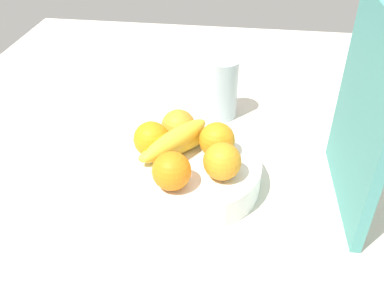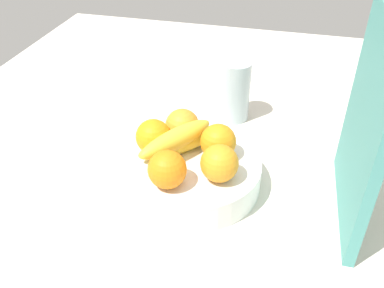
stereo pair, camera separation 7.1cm
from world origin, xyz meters
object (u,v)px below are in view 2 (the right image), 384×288
object	(u,v)px
fruit_bowl	(192,173)
cutting_board	(365,125)
orange_center	(182,126)
thermos_tumbler	(234,91)
orange_front_right	(218,142)
banana_bunch	(178,141)
orange_back_right	(167,169)
orange_back_left	(153,137)
orange_front_left	(219,163)

from	to	relation	value
fruit_bowl	cutting_board	xyz separation A→B (cm)	(-0.55, 28.64, 15.16)
orange_center	cutting_board	world-z (taller)	cutting_board
thermos_tumbler	orange_center	bearing A→B (deg)	-19.28
fruit_bowl	orange_front_right	xyz separation A→B (cm)	(-2.73, 4.39, 6.27)
orange_center	banana_bunch	distance (cm)	4.94
orange_back_right	thermos_tumbler	size ratio (longest dim) A/B	0.47
orange_back_left	thermos_tumbler	size ratio (longest dim) A/B	0.47
orange_front_right	orange_back_left	bearing A→B (deg)	-83.39
orange_front_right	orange_back_right	world-z (taller)	same
orange_center	banana_bunch	size ratio (longest dim) A/B	0.40
orange_front_left	thermos_tumbler	size ratio (longest dim) A/B	0.47
orange_back_right	banana_bunch	world-z (taller)	orange_back_right
orange_front_right	orange_back_right	xyz separation A→B (cm)	(10.35, -6.87, 0.00)
orange_back_right	cutting_board	world-z (taller)	cutting_board
orange_front_right	orange_center	distance (cm)	8.81
orange_front_left	cutting_board	distance (cm)	24.77
orange_front_right	banana_bunch	world-z (taller)	orange_front_right
orange_back_right	cutting_board	size ratio (longest dim) A/B	0.19
fruit_bowl	thermos_tumbler	world-z (taller)	thermos_tumbler
orange_front_left	cutting_board	size ratio (longest dim) A/B	0.19
orange_front_right	orange_back_right	distance (cm)	12.43
fruit_bowl	orange_back_left	bearing A→B (deg)	-99.22
orange_center	fruit_bowl	bearing A→B (deg)	29.60
orange_center	orange_back_left	distance (cm)	6.69
orange_back_right	thermos_tumbler	xyz separation A→B (cm)	(-34.40, 5.99, -1.83)
orange_front_left	orange_center	distance (cm)	13.89
cutting_board	thermos_tumbler	distance (cm)	37.87
orange_center	orange_front_right	bearing A→B (deg)	65.50
orange_front_right	orange_back_right	bearing A→B (deg)	-33.58
orange_front_left	banana_bunch	bearing A→B (deg)	-119.57
orange_front_left	banana_bunch	xyz separation A→B (cm)	(-5.18, -9.13, -0.33)
orange_front_left	cutting_board	bearing A→B (deg)	100.63
orange_front_right	thermos_tumbler	xyz separation A→B (cm)	(-24.05, -0.88, -1.83)
orange_front_right	banana_bunch	size ratio (longest dim) A/B	0.40
orange_front_left	orange_front_right	size ratio (longest dim) A/B	1.00
banana_bunch	orange_front_left	bearing A→B (deg)	60.43
orange_center	orange_back_right	distance (cm)	14.05
orange_back_right	orange_center	bearing A→B (deg)	-175.32
orange_back_left	orange_front_left	bearing A→B (deg)	70.16
thermos_tumbler	orange_front_left	bearing A→B (deg)	4.51
fruit_bowl	orange_front_right	size ratio (longest dim) A/B	3.86
orange_front_left	fruit_bowl	bearing A→B (deg)	-122.13
banana_bunch	orange_front_right	bearing A→B (deg)	99.39
orange_center	banana_bunch	bearing A→B (deg)	4.73
thermos_tumbler	cutting_board	bearing A→B (deg)	43.79
orange_front_left	orange_back_right	world-z (taller)	same
orange_front_right	orange_back_left	distance (cm)	12.44
orange_front_right	thermos_tumbler	bearing A→B (deg)	-177.89
orange_front_left	cutting_board	xyz separation A→B (cm)	(-4.26, 22.73, 8.88)
cutting_board	thermos_tumbler	xyz separation A→B (cm)	(-26.22, -25.13, -10.71)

